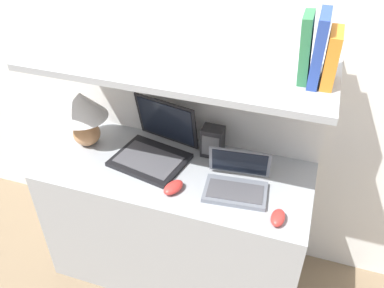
{
  "coord_description": "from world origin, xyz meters",
  "views": [
    {
      "loc": [
        0.52,
        -1.07,
        1.93
      ],
      "look_at": [
        0.08,
        0.26,
        0.88
      ],
      "focal_mm": 38.0,
      "sensor_mm": 36.0,
      "label": 1
    }
  ],
  "objects_px": {
    "book_orange": "(332,58)",
    "table_lamp": "(83,112)",
    "second_mouse": "(278,218)",
    "book_green": "(306,48)",
    "laptop_small": "(237,182)",
    "book_blue": "(319,49)",
    "router_box": "(213,141)",
    "laptop_large": "(155,147)",
    "computer_mouse": "(173,187)"
  },
  "relations": [
    {
      "from": "table_lamp",
      "to": "second_mouse",
      "type": "height_order",
      "value": "table_lamp"
    },
    {
      "from": "router_box",
      "to": "book_green",
      "type": "xyz_separation_m",
      "value": [
        0.35,
        -0.1,
        0.56
      ]
    },
    {
      "from": "second_mouse",
      "to": "laptop_small",
      "type": "bearing_deg",
      "value": 146.47
    },
    {
      "from": "table_lamp",
      "to": "book_blue",
      "type": "bearing_deg",
      "value": 0.25
    },
    {
      "from": "router_box",
      "to": "book_blue",
      "type": "relative_size",
      "value": 0.6
    },
    {
      "from": "second_mouse",
      "to": "router_box",
      "type": "bearing_deg",
      "value": 137.52
    },
    {
      "from": "table_lamp",
      "to": "laptop_large",
      "type": "height_order",
      "value": "table_lamp"
    },
    {
      "from": "router_box",
      "to": "book_green",
      "type": "distance_m",
      "value": 0.67
    },
    {
      "from": "computer_mouse",
      "to": "second_mouse",
      "type": "distance_m",
      "value": 0.46
    },
    {
      "from": "laptop_small",
      "to": "book_orange",
      "type": "height_order",
      "value": "book_orange"
    },
    {
      "from": "table_lamp",
      "to": "router_box",
      "type": "relative_size",
      "value": 1.91
    },
    {
      "from": "second_mouse",
      "to": "laptop_large",
      "type": "bearing_deg",
      "value": 159.19
    },
    {
      "from": "second_mouse",
      "to": "router_box",
      "type": "xyz_separation_m",
      "value": [
        -0.37,
        0.34,
        0.06
      ]
    },
    {
      "from": "router_box",
      "to": "book_orange",
      "type": "height_order",
      "value": "book_orange"
    },
    {
      "from": "laptop_large",
      "to": "computer_mouse",
      "type": "bearing_deg",
      "value": -50.53
    },
    {
      "from": "laptop_large",
      "to": "book_blue",
      "type": "distance_m",
      "value": 0.88
    },
    {
      "from": "laptop_small",
      "to": "book_blue",
      "type": "distance_m",
      "value": 0.65
    },
    {
      "from": "computer_mouse",
      "to": "router_box",
      "type": "height_order",
      "value": "router_box"
    },
    {
      "from": "laptop_large",
      "to": "computer_mouse",
      "type": "distance_m",
      "value": 0.26
    },
    {
      "from": "laptop_small",
      "to": "router_box",
      "type": "relative_size",
      "value": 1.9
    },
    {
      "from": "book_orange",
      "to": "router_box",
      "type": "bearing_deg",
      "value": 166.73
    },
    {
      "from": "book_orange",
      "to": "book_green",
      "type": "distance_m",
      "value": 0.1
    },
    {
      "from": "book_green",
      "to": "table_lamp",
      "type": "bearing_deg",
      "value": -179.74
    },
    {
      "from": "book_blue",
      "to": "book_green",
      "type": "bearing_deg",
      "value": 180.0
    },
    {
      "from": "router_box",
      "to": "book_blue",
      "type": "height_order",
      "value": "book_blue"
    },
    {
      "from": "laptop_large",
      "to": "book_green",
      "type": "xyz_separation_m",
      "value": [
        0.61,
        -0.0,
        0.58
      ]
    },
    {
      "from": "router_box",
      "to": "book_orange",
      "type": "relative_size",
      "value": 0.78
    },
    {
      "from": "router_box",
      "to": "table_lamp",
      "type": "bearing_deg",
      "value": -169.96
    },
    {
      "from": "laptop_large",
      "to": "laptop_small",
      "type": "distance_m",
      "value": 0.43
    },
    {
      "from": "laptop_small",
      "to": "book_green",
      "type": "distance_m",
      "value": 0.64
    },
    {
      "from": "laptop_large",
      "to": "router_box",
      "type": "bearing_deg",
      "value": 21.46
    },
    {
      "from": "table_lamp",
      "to": "laptop_large",
      "type": "bearing_deg",
      "value": 1.43
    },
    {
      "from": "laptop_small",
      "to": "book_blue",
      "type": "relative_size",
      "value": 1.15
    },
    {
      "from": "second_mouse",
      "to": "table_lamp",
      "type": "bearing_deg",
      "value": 166.98
    },
    {
      "from": "laptop_large",
      "to": "book_blue",
      "type": "xyz_separation_m",
      "value": [
        0.65,
        -0.0,
        0.59
      ]
    },
    {
      "from": "second_mouse",
      "to": "book_green",
      "type": "distance_m",
      "value": 0.66
    },
    {
      "from": "second_mouse",
      "to": "book_orange",
      "type": "height_order",
      "value": "book_orange"
    },
    {
      "from": "second_mouse",
      "to": "computer_mouse",
      "type": "bearing_deg",
      "value": 175.67
    },
    {
      "from": "second_mouse",
      "to": "router_box",
      "type": "relative_size",
      "value": 0.64
    },
    {
      "from": "laptop_small",
      "to": "book_orange",
      "type": "relative_size",
      "value": 1.48
    },
    {
      "from": "router_box",
      "to": "laptop_large",
      "type": "bearing_deg",
      "value": -158.54
    },
    {
      "from": "computer_mouse",
      "to": "second_mouse",
      "type": "xyz_separation_m",
      "value": [
        0.46,
        -0.03,
        0.0
      ]
    },
    {
      "from": "laptop_large",
      "to": "book_green",
      "type": "relative_size",
      "value": 1.56
    },
    {
      "from": "second_mouse",
      "to": "book_green",
      "type": "bearing_deg",
      "value": 93.83
    },
    {
      "from": "table_lamp",
      "to": "book_orange",
      "type": "bearing_deg",
      "value": 0.24
    },
    {
      "from": "computer_mouse",
      "to": "table_lamp",
      "type": "bearing_deg",
      "value": 159.91
    },
    {
      "from": "book_blue",
      "to": "laptop_large",
      "type": "bearing_deg",
      "value": 179.59
    },
    {
      "from": "computer_mouse",
      "to": "laptop_large",
      "type": "bearing_deg",
      "value": 129.47
    },
    {
      "from": "book_orange",
      "to": "table_lamp",
      "type": "bearing_deg",
      "value": -179.76
    },
    {
      "from": "table_lamp",
      "to": "laptop_large",
      "type": "relative_size",
      "value": 0.76
    }
  ]
}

